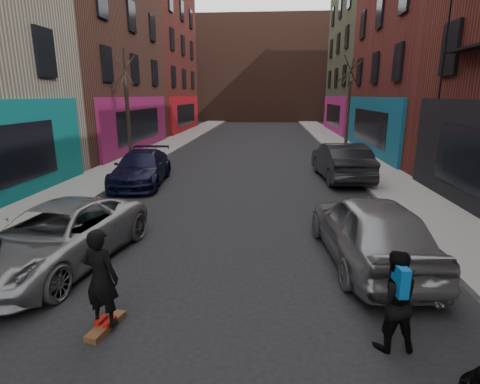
% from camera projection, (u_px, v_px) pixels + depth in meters
% --- Properties ---
extents(sidewalk_left, '(2.50, 84.00, 0.13)m').
position_uv_depth(sidewalk_left, '(182.00, 138.00, 31.64)').
color(sidewalk_left, gray).
rests_on(sidewalk_left, ground).
extents(sidewalk_right, '(2.50, 84.00, 0.13)m').
position_uv_depth(sidewalk_right, '(332.00, 140.00, 30.68)').
color(sidewalk_right, gray).
rests_on(sidewalk_right, ground).
extents(building_far, '(40.00, 10.00, 14.00)m').
position_uv_depth(building_far, '(263.00, 71.00, 54.49)').
color(building_far, '#47281E').
rests_on(building_far, ground).
extents(tree_left_far, '(2.00, 2.00, 6.50)m').
position_uv_depth(tree_left_far, '(127.00, 100.00, 19.22)').
color(tree_left_far, black).
rests_on(tree_left_far, sidewalk_left).
extents(tree_right_far, '(2.00, 2.00, 6.80)m').
position_uv_depth(tree_right_far, '(349.00, 96.00, 24.02)').
color(tree_right_far, black).
rests_on(tree_right_far, sidewalk_right).
extents(parked_left_far, '(2.83, 5.03, 1.33)m').
position_uv_depth(parked_left_far, '(57.00, 236.00, 8.11)').
color(parked_left_far, gray).
rests_on(parked_left_far, ground).
extents(parked_left_end, '(2.41, 4.91, 1.37)m').
position_uv_depth(parked_left_end, '(141.00, 168.00, 15.55)').
color(parked_left_end, black).
rests_on(parked_left_end, ground).
extents(parked_right_far, '(2.22, 4.72, 1.56)m').
position_uv_depth(parked_right_far, '(369.00, 229.00, 8.21)').
color(parked_right_far, gray).
rests_on(parked_right_far, ground).
extents(parked_right_end, '(2.06, 5.04, 1.62)m').
position_uv_depth(parked_right_end, '(341.00, 161.00, 16.37)').
color(parked_right_end, black).
rests_on(parked_right_end, ground).
extents(skateboard, '(0.38, 0.83, 0.10)m').
position_uv_depth(skateboard, '(106.00, 326.00, 5.98)').
color(skateboard, brown).
rests_on(skateboard, ground).
extents(skateboarder, '(0.65, 0.50, 1.60)m').
position_uv_depth(skateboarder, '(101.00, 278.00, 5.77)').
color(skateboarder, black).
rests_on(skateboarder, skateboard).
extents(pedestrian, '(0.80, 0.66, 1.53)m').
position_uv_depth(pedestrian, '(392.00, 300.00, 5.37)').
color(pedestrian, black).
rests_on(pedestrian, ground).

